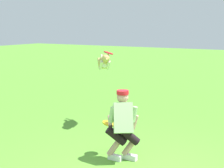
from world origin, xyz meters
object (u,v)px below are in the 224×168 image
Objects in this scene: person at (123,123)px; frisbee_flying at (108,53)px; dog at (104,62)px; frisbee_held at (109,123)px.

person is 2.27m from frisbee_flying.
person is 5.71× the size of frisbee_flying.
dog is 2.14m from frisbee_held.
dog is 3.62× the size of frisbee_flying.
dog is (1.44, -1.71, 0.86)m from person.
frisbee_flying is 2.05m from frisbee_held.
frisbee_flying is at bearing 14.84° from dog.
dog reaches higher than person.
dog is 3.37× the size of frisbee_held.
frisbee_flying reaches higher than frisbee_held.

